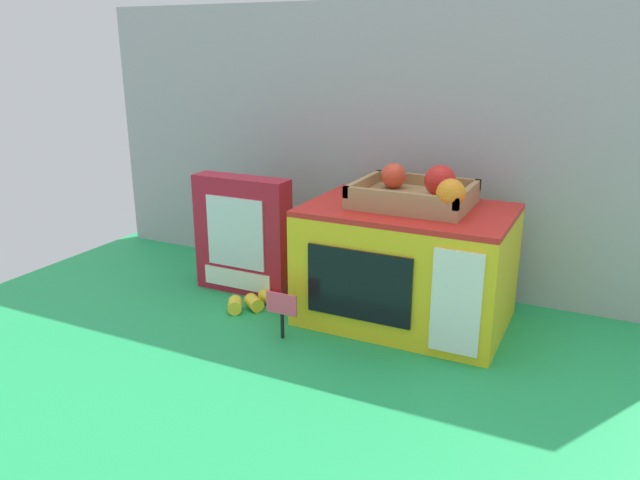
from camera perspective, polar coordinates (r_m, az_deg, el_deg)
name	(u,v)px	position (r m, az deg, el deg)	size (l,w,h in m)	color
ground_plane	(346,305)	(1.46, 2.42, -6.02)	(1.70, 1.70, 0.00)	#219E54
display_back_panel	(382,147)	(1.55, 5.74, 8.57)	(1.61, 0.03, 0.69)	#A0A3A8
toy_microwave	(406,265)	(1.35, 7.98, -2.29)	(0.43, 0.29, 0.26)	yellow
food_groups_crate	(418,193)	(1.32, 9.08, 4.31)	(0.25, 0.20, 0.09)	#A37F51
cookie_set_box	(243,235)	(1.50, -7.18, 0.43)	(0.24, 0.07, 0.29)	#B2192D
price_sign	(282,309)	(1.27, -3.57, -6.35)	(0.07, 0.01, 0.10)	black
loose_toy_banana	(253,302)	(1.44, -6.23, -5.72)	(0.10, 0.12, 0.03)	yellow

